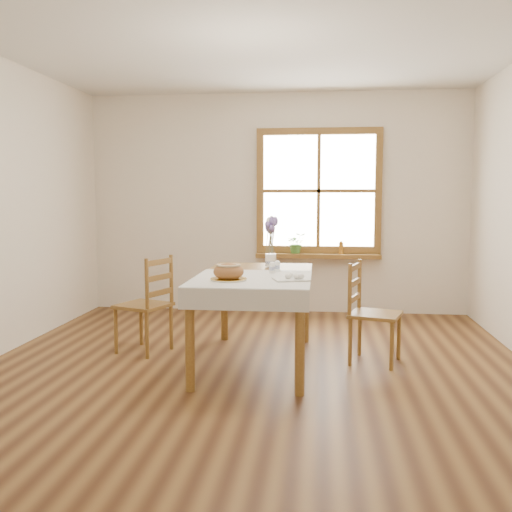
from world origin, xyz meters
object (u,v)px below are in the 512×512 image
Objects in this scene: chair_left at (143,304)px; chair_right at (376,313)px; flower_vase at (271,261)px; dining_table at (256,284)px; bread_plate at (229,279)px.

chair_right is (2.03, -0.12, -0.01)m from chair_left.
chair_right is 1.05m from flower_vase.
dining_table is 5.98× the size of bread_plate.
chair_right reaches higher than bread_plate.
dining_table is 1.89× the size of chair_right.
dining_table is 14.30× the size of flower_vase.
bread_plate is at bearing -104.62° from flower_vase.
chair_right is 3.16× the size of bread_plate.
flower_vase is at bearing 123.25° from chair_left.
flower_vase reaches higher than chair_right.
flower_vase is at bearing 85.52° from chair_right.
chair_left is 1.02× the size of chair_right.
chair_left reaches higher than flower_vase.
chair_left reaches higher than chair_right.
flower_vase is (1.12, 0.23, 0.37)m from chair_left.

